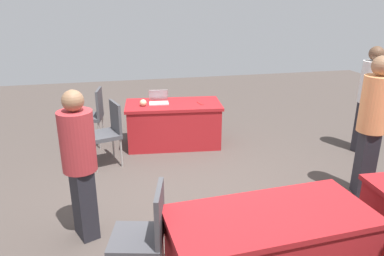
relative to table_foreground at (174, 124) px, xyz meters
name	(u,v)px	position (x,y,z in m)	size (l,w,h in m)	color
ground_plane	(191,199)	(0.10, 1.86, -0.37)	(14.40, 14.40, 0.00)	#4C423D
table_foreground	(174,124)	(0.00, 0.00, 0.00)	(1.65, 0.95, 0.73)	#AD1E23
table_mid_right	(268,251)	(-0.22, 3.43, 0.00)	(1.76, 0.88, 0.73)	#AD1E23
chair_tucked_left	(145,232)	(0.80, 3.20, 0.19)	(0.53, 0.53, 0.96)	#9E9993
chair_aisle	(108,130)	(1.08, 0.56, 0.18)	(0.55, 0.55, 0.95)	#9E9993
chair_back_row	(93,113)	(1.32, -0.28, 0.20)	(0.50, 0.50, 0.97)	#9E9993
person_presenter	(79,160)	(1.35, 2.33, 0.52)	(0.45, 0.45, 1.59)	#26262D
person_attendee_standing	(372,121)	(-2.06, 2.20, 0.63)	(0.43, 0.43, 1.78)	#26262D
person_attendee_browsing	(370,95)	(-2.97, 0.94, 0.58)	(0.40, 0.40, 1.70)	#26262D
laptop_silver	(159,101)	(0.23, -0.08, 0.40)	(0.34, 0.32, 0.21)	silver
yarn_ball	(143,103)	(0.50, 0.06, 0.42)	(0.11, 0.11, 0.11)	beige
scissors_red	(200,103)	(-0.43, 0.12, 0.37)	(0.18, 0.04, 0.01)	red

